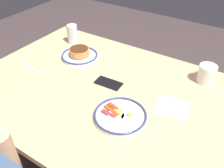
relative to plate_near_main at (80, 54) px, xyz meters
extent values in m
cube|color=tan|center=(-0.31, 0.19, -0.04)|extent=(1.42, 0.99, 0.03)
cylinder|color=tan|center=(-0.91, -0.19, -0.42)|extent=(0.08, 0.08, 0.72)
cylinder|color=tan|center=(0.28, -0.19, -0.42)|extent=(0.08, 0.08, 0.72)
cylinder|color=white|center=(0.00, 0.00, -0.02)|extent=(0.23, 0.23, 0.01)
torus|color=navy|center=(0.00, 0.00, 0.00)|extent=(0.22, 0.22, 0.01)
cylinder|color=tan|center=(0.00, 0.00, 0.00)|extent=(0.12, 0.12, 0.01)
cylinder|color=#D6924A|center=(0.00, 0.00, 0.01)|extent=(0.13, 0.13, 0.01)
cylinder|color=tan|center=(0.00, 0.00, 0.02)|extent=(0.12, 0.12, 0.01)
cylinder|color=#D99247|center=(0.00, 0.00, 0.03)|extent=(0.12, 0.12, 0.01)
cylinder|color=#4C2814|center=(0.00, 0.00, 0.04)|extent=(0.11, 0.11, 0.00)
cylinder|color=silver|center=(-0.49, 0.32, -0.02)|extent=(0.24, 0.24, 0.01)
torus|color=navy|center=(-0.49, 0.32, 0.00)|extent=(0.24, 0.24, 0.01)
cylinder|color=white|center=(-0.53, 0.31, 0.00)|extent=(0.06, 0.06, 0.01)
sphere|color=yellow|center=(-0.53, 0.30, 0.00)|extent=(0.02, 0.02, 0.02)
cylinder|color=white|center=(-0.47, 0.33, 0.00)|extent=(0.08, 0.08, 0.01)
sphere|color=yellow|center=(-0.47, 0.31, 0.00)|extent=(0.03, 0.03, 0.03)
cube|color=#A5351E|center=(-0.44, 0.29, 0.00)|extent=(0.08, 0.04, 0.01)
cube|color=#A3421D|center=(-0.44, 0.32, 0.00)|extent=(0.09, 0.04, 0.01)
cube|color=maroon|center=(-0.44, 0.34, 0.00)|extent=(0.08, 0.03, 0.01)
cylinder|color=white|center=(-0.73, -0.17, 0.03)|extent=(0.09, 0.09, 0.10)
torus|color=white|center=(-0.71, -0.21, 0.03)|extent=(0.04, 0.07, 0.07)
cylinder|color=brown|center=(-0.73, -0.17, 0.06)|extent=(0.08, 0.08, 0.01)
cylinder|color=silver|center=(0.17, -0.14, 0.04)|extent=(0.07, 0.07, 0.13)
cylinder|color=black|center=(0.17, -0.14, 0.02)|extent=(0.06, 0.06, 0.09)
cube|color=black|center=(-0.30, 0.13, -0.02)|extent=(0.15, 0.08, 0.01)
cube|color=white|center=(-0.66, 0.13, -0.02)|extent=(0.17, 0.16, 0.00)
cube|color=silver|center=(0.16, 0.25, -0.02)|extent=(0.18, 0.05, 0.01)
cube|color=silver|center=(0.23, 0.23, -0.02)|extent=(0.03, 0.01, 0.00)
cube|color=silver|center=(0.24, 0.23, -0.02)|extent=(0.03, 0.01, 0.00)
cube|color=silver|center=(0.24, 0.24, -0.02)|extent=(0.03, 0.01, 0.00)
cube|color=silver|center=(0.24, 0.25, -0.02)|extent=(0.03, 0.01, 0.00)
cylinder|color=tan|center=(-0.28, 0.75, 0.02)|extent=(0.08, 0.08, 0.26)
camera|label=1|loc=(-0.88, 1.00, 0.76)|focal=39.11mm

